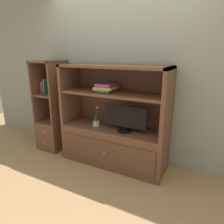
{
  "coord_description": "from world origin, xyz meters",
  "views": [
    {
      "loc": [
        1.26,
        -2.07,
        1.62
      ],
      "look_at": [
        0.0,
        0.35,
        0.82
      ],
      "focal_mm": 32.23,
      "sensor_mm": 36.0,
      "label": 1
    }
  ],
  "objects_px": {
    "media_console": "(114,134)",
    "magazine_stack": "(107,87)",
    "tv_monitor": "(125,118)",
    "potted_plant": "(96,123)",
    "bookshelf_tall": "(53,120)",
    "upright_book_row": "(45,87)"
  },
  "relations": [
    {
      "from": "media_console",
      "to": "magazine_stack",
      "type": "height_order",
      "value": "media_console"
    },
    {
      "from": "media_console",
      "to": "tv_monitor",
      "type": "height_order",
      "value": "media_console"
    },
    {
      "from": "media_console",
      "to": "potted_plant",
      "type": "bearing_deg",
      "value": -165.98
    },
    {
      "from": "potted_plant",
      "to": "magazine_stack",
      "type": "height_order",
      "value": "magazine_stack"
    },
    {
      "from": "media_console",
      "to": "bookshelf_tall",
      "type": "bearing_deg",
      "value": 179.83
    },
    {
      "from": "magazine_stack",
      "to": "bookshelf_tall",
      "type": "distance_m",
      "value": 1.26
    },
    {
      "from": "potted_plant",
      "to": "upright_book_row",
      "type": "bearing_deg",
      "value": 176.8
    },
    {
      "from": "potted_plant",
      "to": "bookshelf_tall",
      "type": "bearing_deg",
      "value": 175.78
    },
    {
      "from": "tv_monitor",
      "to": "bookshelf_tall",
      "type": "height_order",
      "value": "bookshelf_tall"
    },
    {
      "from": "media_console",
      "to": "potted_plant",
      "type": "relative_size",
      "value": 5.16
    },
    {
      "from": "media_console",
      "to": "magazine_stack",
      "type": "relative_size",
      "value": 4.44
    },
    {
      "from": "tv_monitor",
      "to": "potted_plant",
      "type": "relative_size",
      "value": 2.03
    },
    {
      "from": "potted_plant",
      "to": "tv_monitor",
      "type": "bearing_deg",
      "value": -1.02
    },
    {
      "from": "magazine_stack",
      "to": "upright_book_row",
      "type": "bearing_deg",
      "value": -179.8
    },
    {
      "from": "magazine_stack",
      "to": "upright_book_row",
      "type": "xyz_separation_m",
      "value": [
        -1.18,
        -0.0,
        -0.08
      ]
    },
    {
      "from": "magazine_stack",
      "to": "bookshelf_tall",
      "type": "relative_size",
      "value": 0.23
    },
    {
      "from": "media_console",
      "to": "tv_monitor",
      "type": "relative_size",
      "value": 2.54
    },
    {
      "from": "upright_book_row",
      "to": "magazine_stack",
      "type": "bearing_deg",
      "value": 0.2
    },
    {
      "from": "bookshelf_tall",
      "to": "upright_book_row",
      "type": "relative_size",
      "value": 6.11
    },
    {
      "from": "media_console",
      "to": "upright_book_row",
      "type": "height_order",
      "value": "media_console"
    },
    {
      "from": "magazine_stack",
      "to": "potted_plant",
      "type": "bearing_deg",
      "value": -157.42
    },
    {
      "from": "potted_plant",
      "to": "upright_book_row",
      "type": "relative_size",
      "value": 1.23
    }
  ]
}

